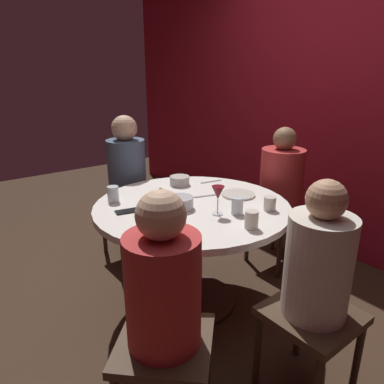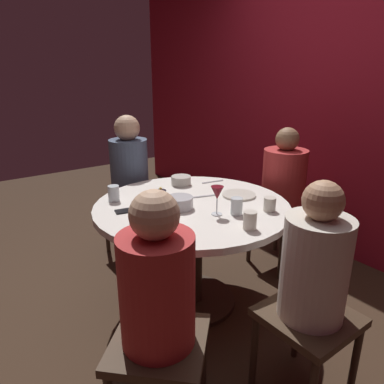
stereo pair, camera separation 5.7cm
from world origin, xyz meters
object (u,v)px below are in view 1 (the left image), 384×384
Objects in this scene: candle_holder at (161,196)px; wine_glass at (218,194)px; cup_by_right_diner at (270,203)px; bowl_small_white at (165,217)px; cup_near_candle at (113,194)px; seated_diner_right at (317,270)px; dinner_plate at (238,194)px; cup_center_front at (252,220)px; bowl_serving_large at (180,203)px; cup_by_left_diner at (237,206)px; cell_phone at (127,211)px; seated_diner_left at (127,173)px; seated_diner_back at (281,183)px; bowl_salad_center at (180,181)px; seated_diner_front_right at (163,292)px; dining_table at (192,227)px.

wine_glass is at bearing 20.75° from candle_holder.
candle_holder is 1.14× the size of cup_by_right_diner.
bowl_small_white is 0.50m from cup_near_candle.
seated_diner_right is 4.89× the size of dinner_plate.
bowl_small_white is 0.48m from cup_center_front.
bowl_serving_large is 0.24m from bowl_small_white.
cup_by_right_diner is (0.08, 0.20, -0.01)m from cup_by_left_diner.
cell_phone is 0.87m from cup_by_right_diner.
cup_center_front is (0.47, 0.13, 0.01)m from bowl_serving_large.
seated_diner_left is 6.93× the size of wine_glass.
cell_phone is at bearing -84.50° from candle_holder.
seated_diner_left reaches higher than seated_diner_back.
cell_phone is 0.62m from bowl_salad_center.
candle_holder is 0.70× the size of cell_phone.
seated_diner_back is 1.01m from bowl_serving_large.
seated_diner_back is at bearing 45.57° from seated_diner_left.
cell_phone is (-1.06, -0.40, 0.05)m from seated_diner_right.
seated_diner_back is 1.29m from seated_diner_right.
dinner_plate is (-0.86, 0.35, 0.05)m from seated_diner_right.
candle_holder is 0.54m from dinner_plate.
seated_diner_front_right is 10.92× the size of cup_near_candle.
bowl_serving_large reaches higher than bowl_small_white.
wine_glass is 1.77× the size of cup_center_front.
seated_diner_right is at bearing 6.74° from bowl_serving_large.
wine_glass reaches higher than cup_by_right_diner.
wine_glass reaches higher than cup_center_front.
seated_diner_right is at bearing -7.56° from bowl_salad_center.
seated_diner_back is at bearing 74.86° from cup_near_candle.
cell_phone is 0.75m from cup_center_front.
cup_by_left_diner is at bearing 20.85° from seated_diner_back.
seated_diner_back is at bearing 96.90° from bowl_small_white.
wine_glass is (0.39, 0.15, 0.09)m from candle_holder.
cup_near_candle is at bearing -132.16° from dining_table.
candle_holder is at bearing 150.77° from bowl_small_white.
bowl_salad_center is (-0.24, 0.57, 0.03)m from cell_phone.
cup_by_left_diner is 0.22m from cup_by_right_diner.
seated_diner_back is 0.82m from bowl_salad_center.
cup_by_right_diner is at bearing 49.28° from bowl_serving_large.
seated_diner_back is at bearing 81.38° from candle_holder.
candle_holder is at bearing -166.03° from cup_center_front.
seated_diner_front_right is at bearing 67.48° from seated_diner_right.
cup_center_front reaches higher than bowl_small_white.
seated_diner_left is (-0.88, 0.00, 0.17)m from dining_table.
wine_glass is at bearing -176.97° from cup_center_front.
seated_diner_right is 8.02× the size of cell_phone.
seated_diner_front_right is 6.47× the size of wine_glass.
seated_diner_back is 0.85m from cup_by_left_diner.
seated_diner_back reaches higher than cell_phone.
seated_diner_back is 8.21× the size of cell_phone.
seated_diner_front_right is 0.83m from cell_phone.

